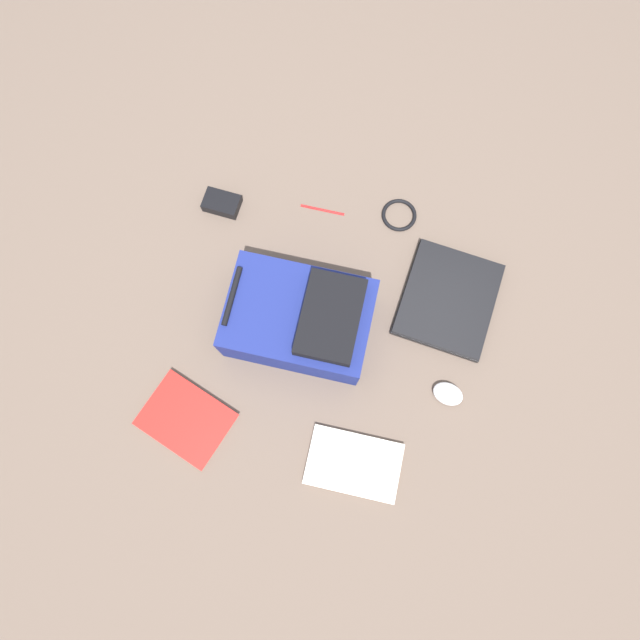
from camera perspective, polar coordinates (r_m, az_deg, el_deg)
The scene contains 9 objects.
ground_plane at distance 1.63m, azimuth 1.13°, elevation -0.47°, with size 3.31×3.31×0.00m, color brown.
backpack at distance 1.54m, azimuth -2.02°, elevation 0.09°, with size 0.32×0.43×0.21m.
laptop at distance 1.68m, azimuth 13.68°, elevation 2.19°, with size 0.37×0.33×0.03m.
book_comic at distance 1.58m, azimuth 3.66°, elevation -15.20°, with size 0.19×0.28×0.02m.
book_blue at distance 1.62m, azimuth -14.21°, elevation -10.33°, with size 0.27×0.31×0.02m.
computer_mouse at distance 1.62m, azimuth 13.63°, elevation -7.74°, with size 0.07×0.09×0.03m, color silver.
cable_coil at distance 1.76m, azimuth 8.53°, elevation 11.12°, with size 0.11×0.11×0.01m, color black.
power_brick at distance 1.78m, azimuth -10.54°, elevation 12.28°, with size 0.07×0.11×0.04m, color black.
pen_black at distance 1.75m, azimuth 0.28°, elevation 11.83°, with size 0.01×0.01×0.14m, color red.
Camera 1 is at (-0.38, -0.02, 1.58)m, focal length 29.68 mm.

